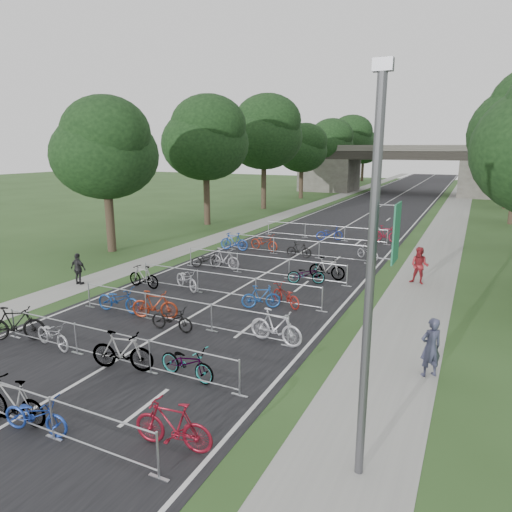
{
  "coord_description": "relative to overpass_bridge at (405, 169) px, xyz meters",
  "views": [
    {
      "loc": [
        9.97,
        -6.47,
        6.72
      ],
      "look_at": [
        -0.26,
        14.73,
        1.1
      ],
      "focal_mm": 32.0,
      "sensor_mm": 36.0,
      "label": 1
    }
  ],
  "objects": [
    {
      "name": "barrier_row_6",
      "position": [
        0.0,
        -39.0,
        -2.99
      ],
      "size": [
        9.7,
        0.08,
        1.1
      ],
      "color": "#A7AAAF",
      "rests_on": "ground"
    },
    {
      "name": "bike_20",
      "position": [
        -4.3,
        -45.26,
        -2.93
      ],
      "size": [
        2.03,
        0.67,
        1.2
      ],
      "primitive_type": "imported",
      "rotation": [
        0.0,
        0.0,
        4.77
      ],
      "color": "navy",
      "rests_on": "ground"
    },
    {
      "name": "barrier_row_0",
      "position": [
        0.0,
        -65.0,
        -2.99
      ],
      "size": [
        9.7,
        0.08,
        1.1
      ],
      "color": "#A7AAAF",
      "rests_on": "ground"
    },
    {
      "name": "bike_18",
      "position": [
        2.63,
        -50.45,
        -3.04
      ],
      "size": [
        1.99,
        1.28,
        0.99
      ],
      "primitive_type": "imported",
      "rotation": [
        0.0,
        0.0,
        1.93
      ],
      "color": "#A7AAAF",
      "rests_on": "ground"
    },
    {
      "name": "bike_10",
      "position": [
        0.17,
        -58.4,
        -3.07
      ],
      "size": [
        1.79,
        0.73,
        0.92
      ],
      "primitive_type": "imported",
      "rotation": [
        0.0,
        0.0,
        1.64
      ],
      "color": "black",
      "rests_on": "ground"
    },
    {
      "name": "bike_16",
      "position": [
        -3.58,
        -49.9,
        -3.07
      ],
      "size": [
        1.84,
        1.31,
        0.92
      ],
      "primitive_type": "imported",
      "rotation": [
        0.0,
        0.0,
        2.02
      ],
      "color": "black",
      "rests_on": "ground"
    },
    {
      "name": "bike_7",
      "position": [
        2.75,
        -61.21,
        -3.02
      ],
      "size": [
        2.03,
        0.89,
        1.03
      ],
      "primitive_type": "imported",
      "rotation": [
        0.0,
        0.0,
        1.47
      ],
      "color": "#A7AAAF",
      "rests_on": "ground"
    },
    {
      "name": "tree_right_4",
      "position": [
        13.11,
        -1.07,
        4.37
      ],
      "size": [
        8.18,
        8.18,
        12.47
      ],
      "color": "#33261C",
      "rests_on": "ground"
    },
    {
      "name": "bike_19",
      "position": [
        3.34,
        -49.22,
        -2.95
      ],
      "size": [
        1.96,
        0.59,
        1.17
      ],
      "primitive_type": "imported",
      "rotation": [
        0.0,
        0.0,
        1.55
      ],
      "color": "#A7AAAF",
      "rests_on": "ground"
    },
    {
      "name": "bike_11",
      "position": [
        4.12,
        -57.76,
        -2.91
      ],
      "size": [
        2.12,
        0.82,
        1.24
      ],
      "primitive_type": "imported",
      "rotation": [
        0.0,
        0.0,
        1.45
      ],
      "color": "#BCBBC4",
      "rests_on": "ground"
    },
    {
      "name": "barrier_row_1",
      "position": [
        0.0,
        -61.4,
        -2.99
      ],
      "size": [
        9.7,
        0.08,
        1.1
      ],
      "color": "#A7AAAF",
      "rests_on": "ground"
    },
    {
      "name": "road",
      "position": [
        0.0,
        -15.0,
        -3.53
      ],
      "size": [
        11.0,
        140.0,
        0.01
      ],
      "primitive_type": "cube",
      "color": "black",
      "rests_on": "ground"
    },
    {
      "name": "tree_right_5",
      "position": [
        13.11,
        10.93,
        2.41
      ],
      "size": [
        6.16,
        6.16,
        9.39
      ],
      "color": "#33261C",
      "rests_on": "ground"
    },
    {
      "name": "bike_9",
      "position": [
        -1.19,
        -57.67,
        -2.95
      ],
      "size": [
        2.01,
        1.06,
        1.16
      ],
      "primitive_type": "imported",
      "rotation": [
        0.0,
        0.0,
        1.85
      ],
      "color": "maroon",
      "rests_on": "ground"
    },
    {
      "name": "bike_26",
      "position": [
        0.45,
        -39.2,
        -3.01
      ],
      "size": [
        2.07,
        1.65,
        1.05
      ],
      "primitive_type": "imported",
      "rotation": [
        0.0,
        0.0,
        2.13
      ],
      "color": "navy",
      "rests_on": "ground"
    },
    {
      "name": "overpass_bridge",
      "position": [
        0.0,
        0.0,
        0.0
      ],
      "size": [
        31.0,
        8.0,
        7.05
      ],
      "color": "#43413C",
      "rests_on": "ground"
    },
    {
      "name": "tree_left_5",
      "position": [
        -11.39,
        10.93,
        4.58
      ],
      "size": [
        8.4,
        8.4,
        12.81
      ],
      "color": "#33261C",
      "rests_on": "ground"
    },
    {
      "name": "tree_left_2",
      "position": [
        -11.39,
        -25.07,
        4.58
      ],
      "size": [
        8.4,
        8.4,
        12.81
      ],
      "color": "#33261C",
      "rests_on": "ground"
    },
    {
      "name": "lamppost",
      "position": [
        8.33,
        -63.0,
        0.75
      ],
      "size": [
        0.61,
        0.65,
        8.21
      ],
      "color": "#4C4C51",
      "rests_on": "ground"
    },
    {
      "name": "tree_left_1",
      "position": [
        -11.39,
        -37.07,
        3.77
      ],
      "size": [
        7.56,
        7.56,
        11.53
      ],
      "color": "#33261C",
      "rests_on": "ground"
    },
    {
      "name": "bike_21",
      "position": [
        -2.46,
        -44.47,
        -2.97
      ],
      "size": [
        2.26,
        1.15,
        1.13
      ],
      "primitive_type": "imported",
      "rotation": [
        0.0,
        0.0,
        1.38
      ],
      "color": "maroon",
      "rests_on": "ground"
    },
    {
      "name": "pedestrian_c",
      "position": [
        -7.59,
        -55.53,
        -2.73
      ],
      "size": [
        0.94,
        0.4,
        1.6
      ],
      "primitive_type": "imported",
      "rotation": [
        0.0,
        0.0,
        3.13
      ],
      "color": "black",
      "rests_on": "ground"
    },
    {
      "name": "bike_2",
      "position": [
        0.98,
        -65.01,
        -3.06
      ],
      "size": [
        1.88,
        0.9,
        0.95
      ],
      "primitive_type": "imported",
      "rotation": [
        0.0,
        0.0,
        1.73
      ],
      "color": "navy",
      "rests_on": "ground"
    },
    {
      "name": "tree_left_6",
      "position": [
        -11.39,
        22.93,
        2.96
      ],
      "size": [
        6.72,
        6.72,
        10.25
      ],
      "color": "#33261C",
      "rests_on": "ground"
    },
    {
      "name": "bike_1",
      "position": [
        0.15,
        -64.96,
        -2.93
      ],
      "size": [
        2.06,
        0.75,
        1.21
      ],
      "primitive_type": "imported",
      "rotation": [
        0.0,
        0.0,
        4.8
      ],
      "color": "#A7AAAF",
      "rests_on": "ground"
    },
    {
      "name": "tree_left_3",
      "position": [
        -11.39,
        -13.07,
        2.96
      ],
      "size": [
        6.72,
        6.72,
        10.25
      ],
      "color": "#33261C",
      "rests_on": "ground"
    },
    {
      "name": "bike_6",
      "position": [
        0.64,
        -61.6,
        -2.91
      ],
      "size": [
        2.15,
        1.02,
        1.25
      ],
      "primitive_type": "imported",
      "rotation": [
        0.0,
        0.0,
        1.79
      ],
      "color": "#A7AAAF",
      "rests_on": "ground"
    },
    {
      "name": "bike_14",
      "position": [
        2.12,
        -54.73,
        -3.03
      ],
      "size": [
        1.71,
        1.2,
        1.01
      ],
      "primitive_type": "imported",
      "rotation": [
        0.0,
        0.0,
        2.05
      ],
      "color": "#1B4A97",
      "rests_on": "ground"
    },
    {
      "name": "bike_12",
      "position": [
        -4.3,
        -54.55,
        -2.98
      ],
      "size": [
        1.88,
        0.64,
        1.11
      ],
      "primitive_type": "imported",
      "rotation": [
        0.0,
        0.0,
        4.65
      ],
      "color": "#A7AAAF",
      "rests_on": "ground"
    },
    {
      "name": "bike_3",
      "position": [
        4.3,
        -64.06,
        -2.94
      ],
      "size": [
        2.02,
        0.78,
        1.19
      ],
      "primitive_type": "imported",
      "rotation": [
        0.0,
        0.0,
        4.83
      ],
      "color": "maroon",
      "rests_on": "ground"
    },
    {
      "name": "bike_5",
      "position": [
        -2.61,
        -61.42,
        -3.05
      ],
      "size": [
        1.93,
        0.97,
        0.97
      ],
      "primitive_type": "imported",
      "rotation": [
        0.0,
        0.0,
        1.39
      ],
      "color": "#9D9EA5",
      "rests_on": "ground"
    },
    {
      "name": "barrier_row_5",
      "position": [
        0.0,
        -45.0,
        -2.99
      ],
      "size": [
        9.7,
        0.08,
        1.1
      ],
      "color": "#A7AAAF",
      "rests_on": "ground"
    },
    {
      "name": "bike_22",
      "position": [
        0.3,
        -45.25,
        -3.05
      ],
      "size": [
        1.63,
        0.5,
        0.97
      ],
      "primitive_type": "imported",
      "rotation": [
        0.0,
        0.0,
        1.6
      ],
      "color": "black",
      "rests_on": "ground"
    },
    {
      "name": "bike_8",
      "position": [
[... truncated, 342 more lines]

